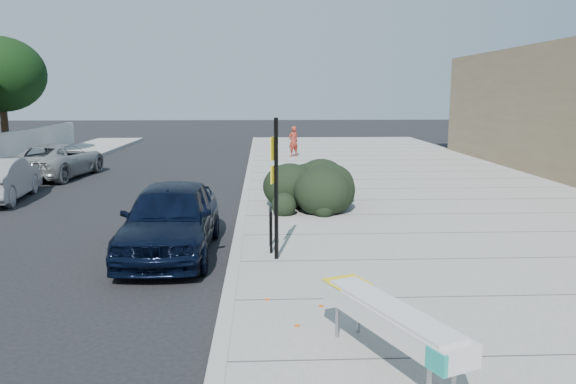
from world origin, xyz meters
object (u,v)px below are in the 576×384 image
(wagon_silver, at_px, (0,179))
(pedestrian, at_px, (293,141))
(sign_post, at_px, (275,180))
(suv_silver, at_px, (58,160))
(bench, at_px, (390,318))
(sedan_navy, at_px, (171,218))
(bike_rack, at_px, (271,225))

(wagon_silver, relative_size, pedestrian, 2.69)
(sign_post, height_order, suv_silver, sign_post)
(bench, xyz_separation_m, sedan_navy, (-3.33, 5.27, 0.03))
(pedestrian, bearing_deg, bench, 57.86)
(bench, bearing_deg, pedestrian, 66.91)
(sign_post, distance_m, pedestrian, 17.64)
(suv_silver, height_order, pedestrian, pedestrian)
(pedestrian, bearing_deg, wagon_silver, 15.79)
(sedan_navy, relative_size, wagon_silver, 1.08)
(bench, bearing_deg, suv_silver, 97.40)
(bike_rack, height_order, sign_post, sign_post)
(wagon_silver, bearing_deg, bench, 122.88)
(wagon_silver, xyz_separation_m, pedestrian, (9.59, 10.53, 0.24))
(pedestrian, bearing_deg, sign_post, 53.88)
(sedan_navy, bearing_deg, bench, -57.56)
(bike_rack, distance_m, suv_silver, 13.99)
(bike_rack, distance_m, pedestrian, 16.99)
(sign_post, xyz_separation_m, suv_silver, (-8.29, 11.97, -0.99))
(bike_rack, xyz_separation_m, suv_silver, (-8.20, 11.33, 0.01))
(wagon_silver, distance_m, suv_silver, 4.92)
(bike_rack, xyz_separation_m, sign_post, (0.08, -0.64, 1.01))
(bench, relative_size, suv_silver, 0.50)
(bench, height_order, pedestrian, pedestrian)
(bench, bearing_deg, sedan_navy, 99.47)
(sedan_navy, relative_size, pedestrian, 2.91)
(wagon_silver, relative_size, suv_silver, 0.84)
(wagon_silver, height_order, suv_silver, suv_silver)
(sign_post, height_order, sedan_navy, sign_post)
(sedan_navy, height_order, pedestrian, pedestrian)
(sign_post, xyz_separation_m, wagon_silver, (-8.29, 7.05, -1.00))
(sedan_navy, bearing_deg, suv_silver, 119.35)
(sign_post, relative_size, sedan_navy, 0.61)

